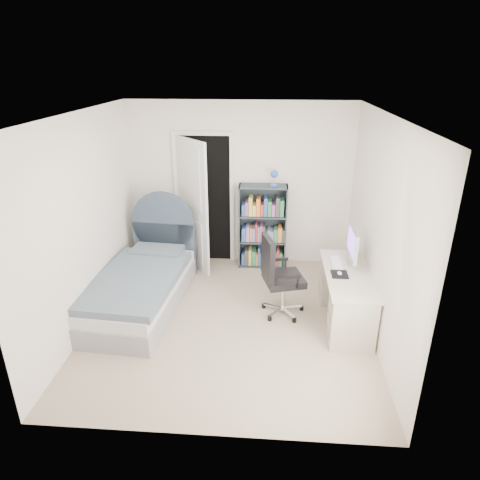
# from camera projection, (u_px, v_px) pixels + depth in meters

# --- Properties ---
(room_shell) EXTENTS (3.50, 3.70, 2.60)m
(room_shell) POSITION_uv_depth(u_px,v_px,m) (228.00, 227.00, 4.89)
(room_shell) COLOR gray
(room_shell) RESTS_ON ground
(door) EXTENTS (0.92, 0.64, 2.06)m
(door) POSITION_uv_depth(u_px,v_px,m) (197.00, 202.00, 6.46)
(door) COLOR black
(door) RESTS_ON ground
(bed) EXTENTS (1.14, 2.15, 1.28)m
(bed) POSITION_uv_depth(u_px,v_px,m) (143.00, 284.00, 5.64)
(bed) COLOR gray
(bed) RESTS_ON ground
(nightstand) EXTENTS (0.42, 0.42, 0.62)m
(nightstand) POSITION_uv_depth(u_px,v_px,m) (172.00, 243.00, 6.62)
(nightstand) COLOR #CEBA7F
(nightstand) RESTS_ON ground
(floor_lamp) EXTENTS (0.22, 0.22, 1.52)m
(floor_lamp) POSITION_uv_depth(u_px,v_px,m) (187.00, 225.00, 6.73)
(floor_lamp) COLOR silver
(floor_lamp) RESTS_ON ground
(bookcase) EXTENTS (0.73, 0.31, 1.54)m
(bookcase) POSITION_uv_depth(u_px,v_px,m) (263.00, 230.00, 6.60)
(bookcase) COLOR #354149
(bookcase) RESTS_ON ground
(desk) EXTENTS (0.54, 1.36, 1.12)m
(desk) POSITION_uv_depth(u_px,v_px,m) (346.00, 294.00, 5.24)
(desk) COLOR beige
(desk) RESTS_ON ground
(office_chair) EXTENTS (0.58, 0.60, 1.06)m
(office_chair) POSITION_uv_depth(u_px,v_px,m) (277.00, 273.00, 5.30)
(office_chair) COLOR silver
(office_chair) RESTS_ON ground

